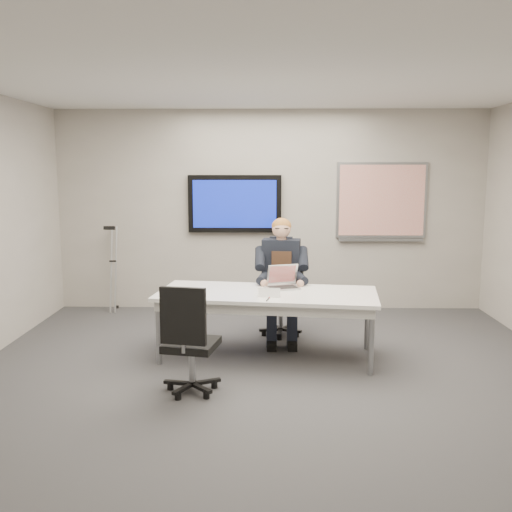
{
  "coord_description": "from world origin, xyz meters",
  "views": [
    {
      "loc": [
        -0.06,
        -5.03,
        1.99
      ],
      "look_at": [
        -0.17,
        0.91,
        1.08
      ],
      "focal_mm": 40.0,
      "sensor_mm": 36.0,
      "label": 1
    }
  ],
  "objects_px": {
    "conference_table": "(267,299)",
    "office_chair_far": "(282,309)",
    "seated_person": "(281,292)",
    "office_chair_near": "(190,360)",
    "laptop": "(282,282)"
  },
  "relations": [
    {
      "from": "conference_table",
      "to": "office_chair_far",
      "type": "relative_size",
      "value": 2.41
    },
    {
      "from": "office_chair_far",
      "to": "seated_person",
      "type": "bearing_deg",
      "value": -69.99
    },
    {
      "from": "office_chair_far",
      "to": "seated_person",
      "type": "xyz_separation_m",
      "value": [
        -0.02,
        -0.25,
        0.26
      ]
    },
    {
      "from": "office_chair_near",
      "to": "seated_person",
      "type": "xyz_separation_m",
      "value": [
        0.85,
        1.62,
        0.26
      ]
    },
    {
      "from": "conference_table",
      "to": "seated_person",
      "type": "distance_m",
      "value": 0.61
    },
    {
      "from": "conference_table",
      "to": "laptop",
      "type": "height_order",
      "value": "laptop"
    },
    {
      "from": "seated_person",
      "to": "laptop",
      "type": "distance_m",
      "value": 0.41
    },
    {
      "from": "office_chair_far",
      "to": "laptop",
      "type": "xyz_separation_m",
      "value": [
        -0.02,
        -0.61,
        0.46
      ]
    },
    {
      "from": "conference_table",
      "to": "seated_person",
      "type": "bearing_deg",
      "value": 81.39
    },
    {
      "from": "office_chair_near",
      "to": "laptop",
      "type": "height_order",
      "value": "office_chair_near"
    },
    {
      "from": "office_chair_near",
      "to": "conference_table",
      "type": "bearing_deg",
      "value": -112.5
    },
    {
      "from": "office_chair_near",
      "to": "office_chair_far",
      "type": "bearing_deg",
      "value": -103.81
    },
    {
      "from": "office_chair_far",
      "to": "laptop",
      "type": "height_order",
      "value": "office_chair_far"
    },
    {
      "from": "office_chair_far",
      "to": "office_chair_near",
      "type": "xyz_separation_m",
      "value": [
        -0.87,
        -1.87,
        0.0
      ]
    },
    {
      "from": "conference_table",
      "to": "office_chair_near",
      "type": "height_order",
      "value": "office_chair_near"
    }
  ]
}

